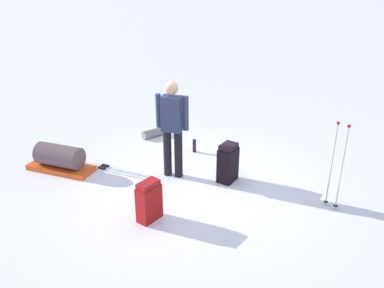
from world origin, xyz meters
The scene contains 9 objects.
ground_plane centered at (0.00, 0.00, 0.00)m, with size 80.00×80.00×0.00m, color white.
skier_standing centered at (0.34, 0.19, 0.95)m, with size 0.42×0.44×1.70m.
ski_pair_near centered at (1.16, 1.22, 0.01)m, with size 1.57×1.33×0.05m.
backpack_large_dark centered at (-0.25, -0.55, 0.33)m, with size 0.39×0.42×0.68m.
backpack_bright centered at (-0.72, 1.06, 0.30)m, with size 0.33×0.42×0.62m.
ski_poles_planted_near centered at (-1.69, -1.52, 0.77)m, with size 0.23×0.12×1.39m.
gear_sled centered at (1.45, 1.91, 0.22)m, with size 1.19×1.15×0.49m.
sleeping_mat_rolled centered at (2.11, -0.18, 0.09)m, with size 0.18×0.18×0.55m, color gray.
thermos_bottle centered at (1.03, -0.58, 0.13)m, with size 0.07×0.07×0.26m, color black.
Camera 1 is at (-5.47, 2.81, 3.46)m, focal length 38.30 mm.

